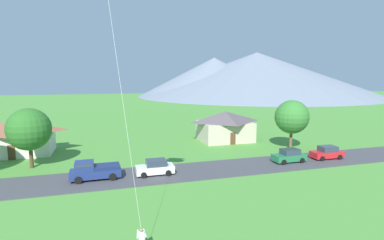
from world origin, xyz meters
The scene contains 11 objects.
road_strip centered at (0.00, 27.84, 0.04)m, with size 160.00×6.59×0.08m, color #424247.
mountain_central_ridge centered at (81.13, 155.41, 12.55)m, with size 138.01×138.01×25.09m, color slate.
mountain_far_east_ridge centered at (56.19, 159.53, 10.96)m, with size 86.59×86.59×21.92m, color slate.
house_leftmost centered at (14.17, 42.72, 2.62)m, with size 9.12×7.32×5.06m.
house_left_center centered at (-17.60, 42.34, 2.59)m, with size 9.87×6.59×4.99m.
tree_near_left centered at (-14.31, 34.72, 4.71)m, with size 5.05×5.05×7.25m.
tree_center centered at (21.19, 33.86, 4.96)m, with size 5.03×5.03×7.49m.
parked_car_green_west_end centered at (16.84, 27.85, 0.87)m, with size 4.24×2.16×1.68m.
parked_car_red_mid_west centered at (22.64, 27.84, 0.87)m, with size 4.25×2.17×1.68m.
parked_car_white_mid_east centered at (-0.46, 27.79, 0.87)m, with size 4.21×2.10×1.68m.
pickup_truck_navy_west_side centered at (-6.95, 28.05, 1.06)m, with size 5.24×2.39×1.99m.
Camera 1 is at (-5.71, -4.38, 10.87)m, focal length 28.05 mm.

